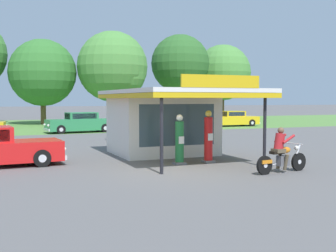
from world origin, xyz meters
TOP-DOWN VIEW (x-y plane):
  - ground_plane at (0.00, 0.00)m, footprint 300.00×300.00m
  - grass_verge_strip at (0.00, 30.00)m, footprint 120.00×24.00m
  - service_station_kiosk at (1.72, 4.33)m, footprint 5.06×7.71m
  - gas_pump_nearside at (1.08, 1.30)m, footprint 0.44×0.44m
  - gas_pump_offside at (2.35, 1.30)m, footprint 0.44×0.44m
  - motorcycle_with_rider at (3.55, -1.80)m, footprint 2.26×0.72m
  - parked_car_back_row_centre at (15.44, 21.67)m, footprint 5.43×2.19m
  - parked_car_back_row_far_left at (0.72, 19.29)m, footprint 5.38×2.37m
  - parked_car_back_row_centre_right at (8.74, 20.96)m, footprint 5.67×2.75m
  - bystander_chatting_near_pumps at (1.20, 12.10)m, footprint 0.34×0.34m
  - tree_oak_far_right at (14.77, 31.75)m, footprint 6.68×6.68m
  - tree_oak_left at (6.23, 29.28)m, footprint 7.20×7.20m
  - tree_oak_far_left at (21.66, 34.46)m, footprint 7.03×7.03m
  - tree_oak_centre at (-0.65, 31.71)m, footprint 6.76×6.76m

SIDE VIEW (x-z plane):
  - ground_plane at x=0.00m, z-range 0.00..0.00m
  - grass_verge_strip at x=0.00m, z-range 0.00..0.01m
  - motorcycle_with_rider at x=3.55m, z-range -0.14..1.44m
  - parked_car_back_row_centre at x=15.44m, z-range -0.06..1.37m
  - parked_car_back_row_centre_right at x=8.74m, z-range -0.07..1.44m
  - parked_car_back_row_far_left at x=0.72m, z-range -0.06..1.48m
  - bystander_chatting_near_pumps at x=1.20m, z-range 0.04..1.63m
  - gas_pump_nearside at x=1.08m, z-range -0.08..1.87m
  - gas_pump_offside at x=2.35m, z-range -0.08..2.01m
  - service_station_kiosk at x=1.72m, z-range 0.02..3.39m
  - tree_oak_centre at x=-0.65m, z-range 0.76..9.37m
  - tree_oak_left at x=6.23m, z-range 0.97..10.47m
  - tree_oak_far_left at x=21.66m, z-range 1.10..10.55m
  - tree_oak_far_right at x=14.77m, z-range 1.51..11.49m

